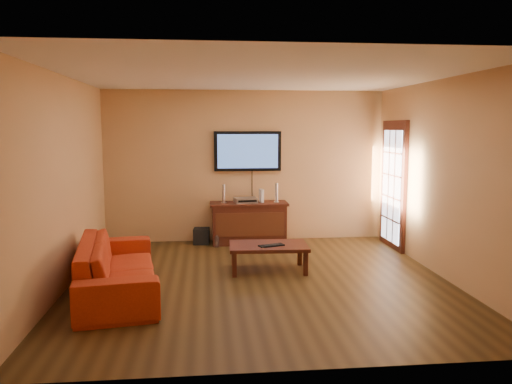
{
  "coord_description": "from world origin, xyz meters",
  "views": [
    {
      "loc": [
        -0.72,
        -6.43,
        2.04
      ],
      "look_at": [
        0.02,
        0.8,
        1.1
      ],
      "focal_mm": 35.0,
      "sensor_mm": 36.0,
      "label": 1
    }
  ],
  "objects": [
    {
      "name": "media_console",
      "position": [
        0.04,
        2.23,
        0.37
      ],
      "size": [
        1.37,
        0.52,
        0.73
      ],
      "color": "#36140C",
      "rests_on": "ground"
    },
    {
      "name": "ground_plane",
      "position": [
        0.0,
        0.0,
        0.0
      ],
      "size": [
        5.0,
        5.0,
        0.0
      ],
      "primitive_type": "plane",
      "color": "#31210D",
      "rests_on": "ground"
    },
    {
      "name": "speaker_right",
      "position": [
        0.53,
        2.24,
        0.88
      ],
      "size": [
        0.09,
        0.09,
        0.34
      ],
      "color": "silver",
      "rests_on": "media_console"
    },
    {
      "name": "coffee_table",
      "position": [
        0.16,
        0.47,
        0.34
      ],
      "size": [
        1.13,
        0.71,
        0.39
      ],
      "color": "#36140C",
      "rests_on": "ground"
    },
    {
      "name": "television",
      "position": [
        0.04,
        2.45,
        1.62
      ],
      "size": [
        1.2,
        0.08,
        0.71
      ],
      "color": "black",
      "rests_on": "ground"
    },
    {
      "name": "av_receiver",
      "position": [
        -0.02,
        2.25,
        0.77
      ],
      "size": [
        0.42,
        0.33,
        0.09
      ],
      "primitive_type": "cube",
      "rotation": [
        0.0,
        0.0,
        0.16
      ],
      "color": "silver",
      "rests_on": "media_console"
    },
    {
      "name": "subwoofer",
      "position": [
        -0.8,
        2.27,
        0.14
      ],
      "size": [
        0.29,
        0.29,
        0.27
      ],
      "primitive_type": "cube",
      "rotation": [
        0.0,
        0.0,
        -0.08
      ],
      "color": "black",
      "rests_on": "ground"
    },
    {
      "name": "room_walls",
      "position": [
        0.0,
        0.62,
        1.69
      ],
      "size": [
        5.0,
        5.0,
        5.0
      ],
      "color": "tan",
      "rests_on": "ground"
    },
    {
      "name": "french_door",
      "position": [
        2.46,
        1.7,
        1.05
      ],
      "size": [
        0.07,
        1.02,
        2.22
      ],
      "color": "#36140C",
      "rests_on": "ground"
    },
    {
      "name": "game_console",
      "position": [
        0.26,
        2.26,
        0.84
      ],
      "size": [
        0.08,
        0.17,
        0.23
      ],
      "primitive_type": "cube",
      "rotation": [
        0.0,
        0.0,
        0.17
      ],
      "color": "white",
      "rests_on": "media_console"
    },
    {
      "name": "bottle",
      "position": [
        -0.54,
        1.99,
        0.1
      ],
      "size": [
        0.07,
        0.07,
        0.21
      ],
      "color": "white",
      "rests_on": "ground"
    },
    {
      "name": "keyboard",
      "position": [
        0.19,
        0.38,
        0.4
      ],
      "size": [
        0.38,
        0.24,
        0.02
      ],
      "color": "black",
      "rests_on": "coffee_table"
    },
    {
      "name": "sofa",
      "position": [
        -1.81,
        -0.3,
        0.45
      ],
      "size": [
        1.01,
        2.36,
        0.89
      ],
      "primitive_type": "imported",
      "rotation": [
        0.0,
        0.0,
        1.72
      ],
      "color": "#AE2E13",
      "rests_on": "ground"
    },
    {
      "name": "speaker_left",
      "position": [
        -0.4,
        2.22,
        0.88
      ],
      "size": [
        0.09,
        0.09,
        0.33
      ],
      "color": "silver",
      "rests_on": "media_console"
    }
  ]
}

